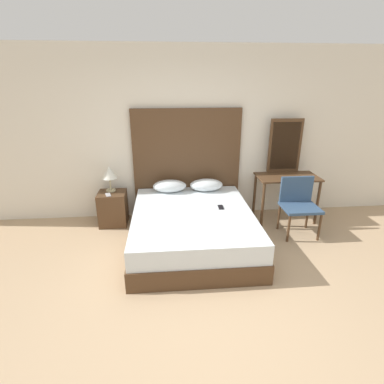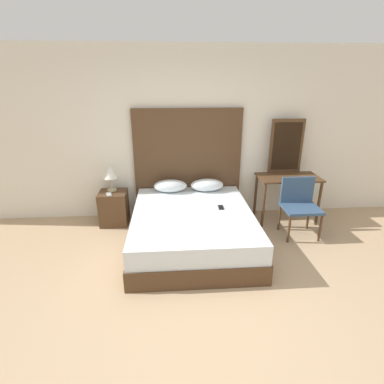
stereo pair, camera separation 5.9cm
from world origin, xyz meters
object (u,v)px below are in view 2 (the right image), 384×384
(bed, at_px, (193,228))
(phone_on_nightstand, at_px, (109,194))
(vanity_desk, at_px, (288,184))
(nightstand, at_px, (114,208))
(chair, at_px, (299,202))
(table_lamp, at_px, (110,173))
(phone_on_bed, at_px, (221,207))

(bed, distance_m, phone_on_nightstand, 1.43)
(phone_on_nightstand, xyz_separation_m, vanity_desk, (2.82, 0.02, 0.08))
(nightstand, xyz_separation_m, chair, (2.80, -0.53, 0.23))
(bed, xyz_separation_m, table_lamp, (-1.23, 0.84, 0.58))
(chair, bearing_deg, nightstand, 169.23)
(table_lamp, bearing_deg, bed, -34.33)
(phone_on_nightstand, bearing_deg, phone_on_bed, -18.59)
(phone_on_bed, distance_m, table_lamp, 1.82)
(bed, relative_size, vanity_desk, 2.05)
(vanity_desk, distance_m, chair, 0.47)
(phone_on_nightstand, height_order, chair, chair)
(bed, xyz_separation_m, phone_on_nightstand, (-1.24, 0.66, 0.29))
(phone_on_bed, relative_size, chair, 0.18)
(phone_on_bed, bearing_deg, nightstand, 157.94)
(chair, bearing_deg, phone_on_nightstand, 171.31)
(phone_on_bed, relative_size, phone_on_nightstand, 0.93)
(bed, relative_size, chair, 2.32)
(bed, xyz_separation_m, phone_on_bed, (0.41, 0.10, 0.26))
(table_lamp, distance_m, vanity_desk, 2.82)
(phone_on_bed, relative_size, table_lamp, 0.38)
(vanity_desk, bearing_deg, phone_on_bed, -153.93)
(nightstand, bearing_deg, vanity_desk, -1.63)
(nightstand, distance_m, chair, 2.86)
(phone_on_bed, bearing_deg, bed, -165.78)
(phone_on_bed, height_order, table_lamp, table_lamp)
(nightstand, distance_m, vanity_desk, 2.81)
(bed, relative_size, table_lamp, 4.90)
(phone_on_bed, xyz_separation_m, phone_on_nightstand, (-1.65, 0.55, 0.03))
(phone_on_bed, xyz_separation_m, table_lamp, (-1.63, 0.73, 0.32))
(vanity_desk, bearing_deg, chair, -88.02)
(vanity_desk, bearing_deg, table_lamp, 176.76)
(bed, height_order, chair, chair)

